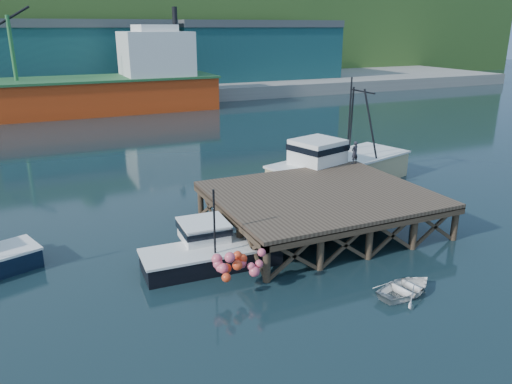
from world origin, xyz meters
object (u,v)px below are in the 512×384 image
trawler (338,164)px  dinghy (406,288)px  boat_black (209,250)px  dockworker (355,153)px

trawler → dinghy: trawler is taller
boat_black → dinghy: boat_black is taller
trawler → dockworker: 2.48m
dinghy → dockworker: (6.05, 12.68, 2.61)m
boat_black → dockworker: (12.86, 6.29, 2.16)m
boat_black → dinghy: size_ratio=2.30×
dinghy → dockworker: dockworker is taller
dinghy → dockworker: 14.29m
dinghy → dockworker: size_ratio=1.86×
boat_black → trawler: trawler is taller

